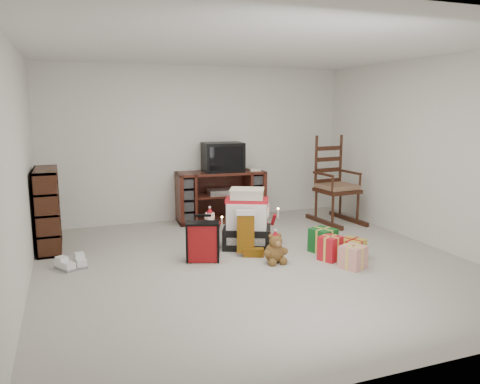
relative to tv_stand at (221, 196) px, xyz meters
name	(u,v)px	position (x,y,z in m)	size (l,w,h in m)	color
room	(257,160)	(-0.28, -2.21, 0.84)	(5.01, 5.01, 2.51)	#AAA69C
tv_stand	(221,196)	(0.00, 0.00, 0.00)	(1.45, 0.59, 0.82)	#4D1F16
bookshelf	(48,211)	(-2.60, -0.71, 0.11)	(0.29, 0.87, 1.07)	#3C1B10
rocking_chair	(335,192)	(1.72, -0.70, 0.09)	(0.67, 1.01, 1.45)	#3C1B10
gift_pile	(247,222)	(-0.14, -1.55, -0.07)	(0.75, 0.67, 0.78)	black
red_suitcase	(203,242)	(-0.84, -1.89, -0.16)	(0.42, 0.31, 0.57)	maroon
stocking	(246,233)	(-0.28, -1.87, -0.11)	(0.28, 0.12, 0.59)	#0E670B
teddy_bear	(275,250)	(-0.05, -2.24, -0.25)	(0.24, 0.21, 0.36)	brown
santa_figurine	(264,226)	(0.16, -1.45, -0.16)	(0.31, 0.29, 0.64)	maroon
mrs_claus_figurine	(210,233)	(-0.61, -1.41, -0.20)	(0.27, 0.26, 0.55)	maroon
sneaker_pair	(73,264)	(-2.33, -1.60, -0.36)	(0.39, 0.31, 0.10)	white
gift_cluster	(334,249)	(0.69, -2.37, -0.28)	(0.56, 0.86, 0.26)	red
crt_television	(223,157)	(0.04, -0.01, 0.64)	(0.66, 0.50, 0.47)	black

